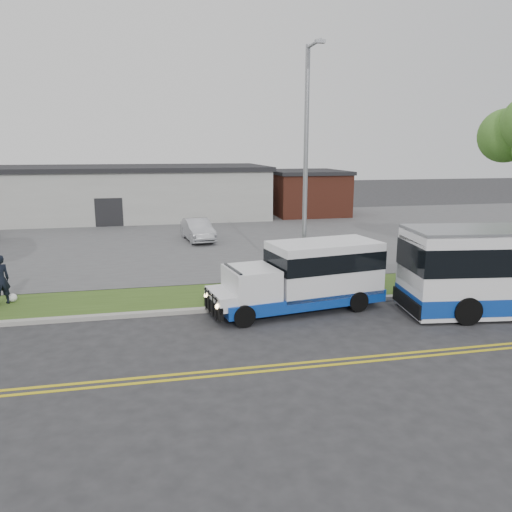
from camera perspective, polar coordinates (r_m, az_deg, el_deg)
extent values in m
plane|color=#28282B|center=(17.46, -1.33, -7.26)|extent=(140.00, 140.00, 0.00)
cube|color=gold|center=(13.97, 1.71, -12.42)|extent=(70.00, 0.12, 0.01)
cube|color=gold|center=(13.71, 2.01, -12.93)|extent=(70.00, 0.12, 0.01)
cube|color=#9E9B93|center=(18.46, -1.97, -5.92)|extent=(80.00, 0.30, 0.15)
cube|color=#354F1A|center=(20.16, -2.88, -4.42)|extent=(80.00, 3.30, 0.10)
cube|color=#4C4C4F|center=(33.81, -6.75, 2.35)|extent=(80.00, 25.00, 0.10)
cube|color=#9E9E99|center=(43.44, -16.06, 6.75)|extent=(25.00, 10.00, 4.00)
cube|color=black|center=(43.30, -16.23, 9.61)|extent=(25.40, 10.40, 0.35)
cube|color=black|center=(38.62, -16.44, 4.74)|extent=(2.00, 0.15, 2.20)
cube|color=brown|center=(44.48, 5.73, 7.02)|extent=(6.00, 7.00, 3.60)
cube|color=black|center=(44.34, 5.79, 9.53)|extent=(6.30, 7.30, 0.30)
cylinder|color=gray|center=(19.94, 5.67, 9.38)|extent=(0.18, 0.18, 9.50)
cylinder|color=gray|center=(19.59, 6.66, 22.98)|extent=(0.12, 1.40, 0.12)
cube|color=gray|center=(18.97, 7.33, 23.16)|extent=(0.35, 0.18, 0.12)
cube|color=#0E3698|center=(18.40, 4.97, -4.65)|extent=(6.37, 3.03, 0.45)
cube|color=white|center=(18.58, 7.76, -1.25)|extent=(4.24, 2.68, 1.89)
cube|color=black|center=(18.51, 7.79, -0.30)|extent=(4.26, 2.72, 0.67)
cube|color=white|center=(17.47, -0.55, -3.08)|extent=(1.91, 2.17, 1.08)
cube|color=black|center=(17.20, -2.65, -2.71)|extent=(0.37, 1.70, 0.81)
cube|color=white|center=(17.28, -3.62, -4.82)|extent=(1.19, 1.96, 0.49)
cube|color=black|center=(17.25, -4.89, -5.82)|extent=(0.43, 1.84, 0.45)
sphere|color=#FFD88C|center=(16.55, -4.38, -5.78)|extent=(0.21, 0.21, 0.18)
sphere|color=#FFD88C|center=(17.79, -5.67, -4.51)|extent=(0.21, 0.21, 0.18)
cylinder|color=black|center=(16.64, -1.38, -6.89)|extent=(0.79, 0.37, 0.75)
cylinder|color=black|center=(18.38, -3.47, -5.03)|extent=(0.79, 0.37, 0.75)
cylinder|color=black|center=(18.54, 11.56, -5.11)|extent=(0.79, 0.37, 0.75)
cylinder|color=black|center=(20.12, 8.57, -3.61)|extent=(0.79, 0.37, 0.75)
cube|color=black|center=(18.29, 17.34, -0.71)|extent=(0.39, 2.30, 1.60)
cube|color=black|center=(18.63, 16.85, -5.08)|extent=(0.44, 2.50, 0.50)
cylinder|color=black|center=(18.27, 22.98, -5.78)|extent=(0.99, 0.44, 0.96)
cylinder|color=black|center=(20.29, 19.92, -3.78)|extent=(0.99, 0.44, 0.96)
imported|color=black|center=(20.79, -27.21, -2.43)|extent=(0.83, 0.77, 1.90)
imported|color=#B0B1B8|center=(31.56, -6.68, 2.99)|extent=(1.96, 4.30, 1.37)
sphere|color=white|center=(21.14, -26.05, -4.30)|extent=(0.32, 0.32, 0.32)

